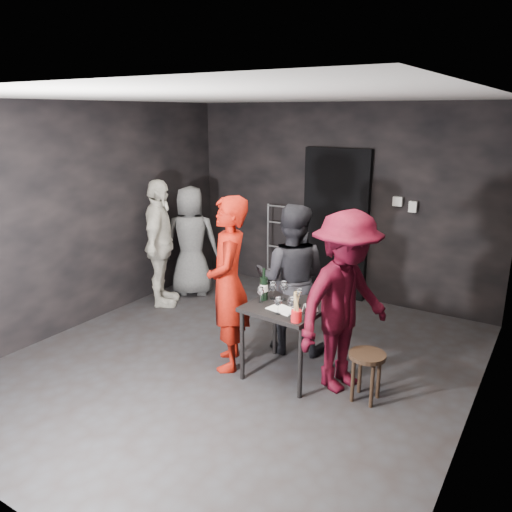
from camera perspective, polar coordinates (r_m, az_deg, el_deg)
The scene contains 26 objects.
floor at distance 5.43m, azimuth -1.95°, elevation -12.06°, with size 4.50×5.00×0.02m, color black.
ceiling at distance 4.79m, azimuth -2.27°, elevation 17.72°, with size 4.50×5.00×0.02m, color silver.
wall_back at distance 7.10m, azimuth 9.36°, elevation 6.07°, with size 4.50×0.04×2.70m, color black.
wall_left at distance 6.45m, azimuth -18.93°, elevation 4.40°, with size 0.04×5.00×2.70m, color black.
wall_right at distance 4.16m, azimuth 24.50°, elevation -2.37°, with size 0.04×5.00×2.70m, color black.
doorway at distance 7.10m, azimuth 9.06°, elevation 3.62°, with size 0.95×0.10×2.10m, color black.
wallbox_upper at distance 6.76m, azimuth 15.90°, elevation 6.03°, with size 0.12×0.06×0.12m, color #B7B7B2.
wallbox_lower at distance 6.72m, azimuth 17.51°, elevation 5.40°, with size 0.10×0.06×0.14m, color #B7B7B2.
hand_truck at distance 7.50m, azimuth 2.43°, elevation -2.05°, with size 0.42×0.35×1.27m.
tasting_table at distance 4.95m, azimuth 3.56°, elevation -6.67°, with size 0.72×0.72×0.75m.
stool at distance 4.74m, azimuth 12.56°, elevation -11.88°, with size 0.33×0.33×0.47m.
server_red at distance 4.99m, azimuth -3.20°, elevation -1.34°, with size 0.78×0.51×2.14m, color #9C1308.
woman_black at distance 5.40m, azimuth 4.05°, elevation -1.81°, with size 0.88×0.48×1.81m, color black.
man_maroon at distance 4.68m, azimuth 10.21°, elevation -3.67°, with size 1.30×0.60×2.01m, color #460615.
bystander_cream at distance 6.79m, azimuth -10.99°, elevation 2.44°, with size 1.16×0.56×1.99m, color white.
bystander_grey at distance 7.17m, azimuth -7.43°, elevation 2.02°, with size 0.81×0.44×1.67m, color #5A5A5A.
tasting_mat at distance 4.80m, azimuth 3.07°, elevation -6.12°, with size 0.28×0.19×0.00m, color white.
wine_glass_a at distance 4.94m, azimuth 0.55°, elevation -4.36°, with size 0.07×0.07×0.18m, color white, non-canonical shape.
wine_glass_b at distance 5.03m, azimuth 1.95°, elevation -3.84°, with size 0.08×0.08×0.20m, color white, non-canonical shape.
wine_glass_c at distance 5.01m, azimuth 3.16°, elevation -3.86°, with size 0.08×0.08×0.21m, color white, non-canonical shape.
wine_glass_d at distance 4.67m, azimuth 2.53°, elevation -5.58°, with size 0.07×0.07×0.18m, color white, non-canonical shape.
wine_glass_e at distance 4.62m, azimuth 4.12°, elevation -5.64°, with size 0.08×0.08×0.21m, color white, non-canonical shape.
wine_glass_f at distance 4.86m, azimuth 4.86°, elevation -4.63°, with size 0.07×0.07×0.19m, color white, non-canonical shape.
wine_bottle at distance 4.99m, azimuth 0.91°, elevation -3.65°, with size 0.08×0.08×0.33m.
breadstick_cup at distance 4.50m, azimuth 4.66°, elevation -5.87°, with size 0.10×0.10×0.30m.
reserved_card at distance 4.73m, azimuth 6.00°, elevation -5.83°, with size 0.09×0.14×0.11m, color white, non-canonical shape.
Camera 1 is at (2.70, -3.95, 2.57)m, focal length 35.00 mm.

